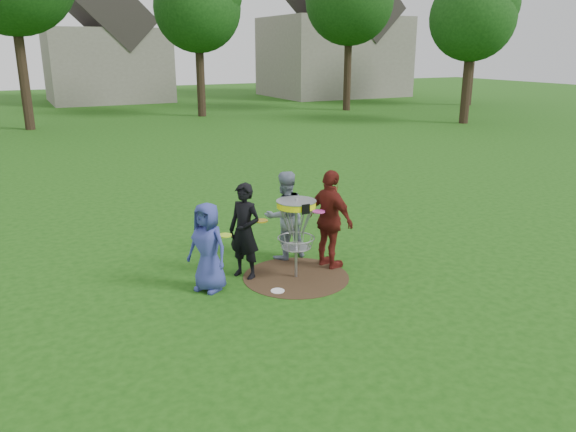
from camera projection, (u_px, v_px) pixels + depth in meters
name	position (u px, v px, depth m)	size (l,w,h in m)	color
ground	(296.00, 277.00, 9.51)	(100.00, 100.00, 0.00)	#19470F
dirt_patch	(296.00, 277.00, 9.51)	(1.80, 1.80, 0.01)	#47331E
player_blue	(208.00, 247.00, 8.82)	(0.71, 0.46, 1.44)	#343D91
player_black	(245.00, 231.00, 9.30)	(0.59, 0.39, 1.62)	black
player_grey	(285.00, 215.00, 10.18)	(0.79, 0.61, 1.62)	#7E8BA2
player_maroon	(330.00, 220.00, 9.71)	(1.02, 0.43, 1.74)	maroon
disc_on_grass	(278.00, 291.00, 8.94)	(0.22, 0.22, 0.02)	white
disc_golf_basket	(296.00, 220.00, 9.21)	(0.66, 0.67, 1.38)	#9EA0A5
held_discs	(274.00, 219.00, 9.36)	(1.89, 0.78, 0.20)	#C1F71B
house_row	(136.00, 41.00, 38.65)	(44.50, 10.65, 11.62)	gray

